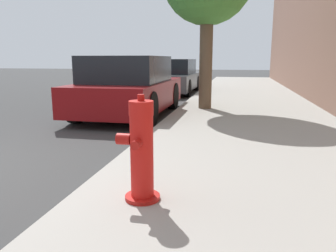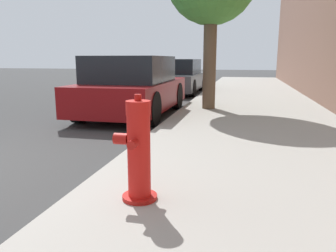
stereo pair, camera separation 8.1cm
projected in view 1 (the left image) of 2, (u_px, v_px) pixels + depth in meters
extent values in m
cube|color=#99968E|center=(268.00, 204.00, 2.93)|extent=(3.50, 40.00, 0.15)
cylinder|color=#A91511|center=(143.00, 197.00, 2.85)|extent=(0.30, 0.30, 0.04)
cylinder|color=red|center=(142.00, 156.00, 2.77)|extent=(0.20, 0.20, 0.71)
cylinder|color=red|center=(141.00, 108.00, 2.69)|extent=(0.21, 0.21, 0.12)
cylinder|color=#A91511|center=(141.00, 98.00, 2.67)|extent=(0.06, 0.06, 0.05)
cylinder|color=#A91511|center=(136.00, 144.00, 2.60)|extent=(0.07, 0.10, 0.07)
cylinder|color=#A91511|center=(146.00, 136.00, 2.89)|extent=(0.07, 0.10, 0.07)
cylinder|color=#A91511|center=(124.00, 139.00, 2.78)|extent=(0.12, 0.10, 0.10)
cube|color=maroon|center=(130.00, 94.00, 7.89)|extent=(1.79, 3.93, 0.62)
cube|color=black|center=(127.00, 69.00, 7.62)|extent=(1.65, 2.16, 0.59)
cylinder|color=black|center=(116.00, 95.00, 9.25)|extent=(0.20, 0.71, 0.71)
cylinder|color=black|center=(173.00, 96.00, 8.92)|extent=(0.20, 0.71, 0.71)
cylinder|color=black|center=(75.00, 107.00, 6.92)|extent=(0.20, 0.71, 0.71)
cylinder|color=black|center=(150.00, 109.00, 6.59)|extent=(0.20, 0.71, 0.71)
cube|color=#4C5156|center=(172.00, 81.00, 13.16)|extent=(1.80, 4.13, 0.60)
cube|color=black|center=(171.00, 66.00, 12.89)|extent=(1.66, 2.27, 0.57)
cylinder|color=black|center=(160.00, 83.00, 14.59)|extent=(0.20, 0.63, 0.63)
cylinder|color=black|center=(196.00, 83.00, 14.26)|extent=(0.20, 0.63, 0.63)
cylinder|color=black|center=(144.00, 87.00, 12.14)|extent=(0.20, 0.63, 0.63)
cylinder|color=black|center=(188.00, 88.00, 11.80)|extent=(0.20, 0.63, 0.63)
cylinder|color=brown|center=(206.00, 60.00, 7.90)|extent=(0.31, 0.31, 2.34)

